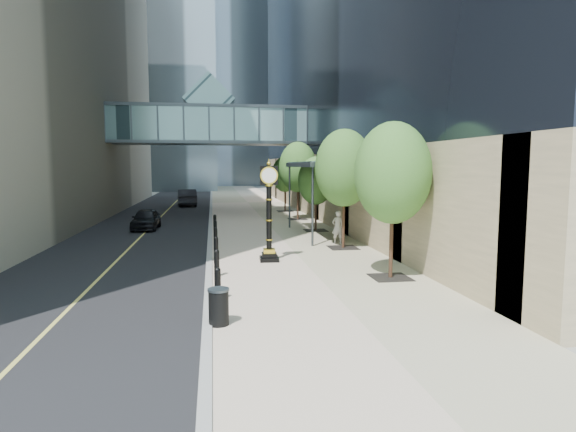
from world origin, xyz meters
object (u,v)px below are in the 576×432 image
object	(u,v)px
street_clock	(269,218)
pedestrian	(338,227)
car_near	(146,219)
car_far	(187,197)
trash_bin	(219,308)

from	to	relation	value
street_clock	pedestrian	xyz separation A→B (m)	(4.10, 4.07, -0.97)
car_near	car_far	bearing A→B (deg)	86.12
trash_bin	pedestrian	xyz separation A→B (m)	(6.36, 12.17, 0.42)
pedestrian	car_near	world-z (taller)	pedestrian
trash_bin	car_far	world-z (taller)	car_far
trash_bin	car_far	distance (m)	38.34
pedestrian	car_far	size ratio (longest dim) A/B	0.34
street_clock	pedestrian	distance (m)	5.86
pedestrian	car_near	xyz separation A→B (m)	(-10.79, 7.79, -0.24)
pedestrian	car_near	size ratio (longest dim) A/B	0.44
trash_bin	car_near	xyz separation A→B (m)	(-4.43, 19.96, 0.18)
pedestrian	street_clock	bearing A→B (deg)	37.85
street_clock	trash_bin	size ratio (longest dim) A/B	4.73
street_clock	trash_bin	bearing A→B (deg)	-102.60
trash_bin	pedestrian	bearing A→B (deg)	62.42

